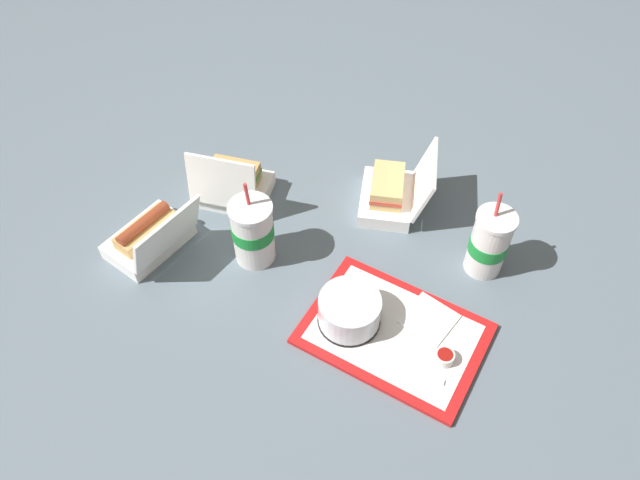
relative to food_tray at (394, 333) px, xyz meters
The scene contains 11 objects.
ground_plane 0.32m from the food_tray, 37.54° to the right, with size 3.20×3.20×0.00m, color slate.
food_tray is the anchor object (origin of this frame).
cake_container 0.11m from the food_tray, ahead, with size 0.14×0.14×0.07m.
ketchup_cup 0.12m from the food_tray, 164.60° to the left, with size 0.04×0.04×0.02m.
napkin_stack 0.08m from the food_tray, 138.87° to the right, with size 0.10×0.10×0.00m, color white.
plastic_fork 0.11m from the food_tray, 130.85° to the left, with size 0.11×0.01×0.01m, color white.
clamshell_hotdog_right 0.60m from the food_tray, ahead, with size 0.22×0.23×0.16m.
clamshell_sandwich_corner 0.55m from the food_tray, 27.83° to the right, with size 0.18×0.16×0.18m.
clamshell_sandwich_center 0.38m from the food_tray, 73.12° to the right, with size 0.20×0.21×0.16m.
soda_cup_front 0.38m from the food_tray, 15.59° to the right, with size 0.10×0.10×0.23m.
soda_cup_left 0.30m from the food_tray, 120.27° to the right, with size 0.09×0.09×0.23m.
Camera 1 is at (-0.34, 0.90, 1.15)m, focal length 35.00 mm.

